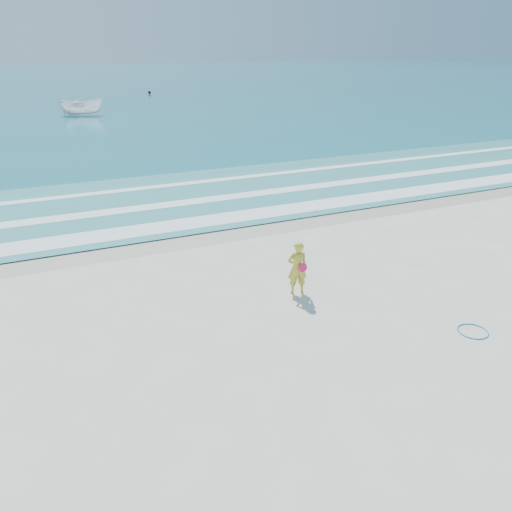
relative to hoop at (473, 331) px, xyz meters
name	(u,v)px	position (x,y,z in m)	size (l,w,h in m)	color
ground	(315,357)	(-4.26, 0.71, -0.01)	(400.00, 400.00, 0.00)	silver
wet_sand	(196,235)	(-4.26, 9.71, -0.01)	(400.00, 2.40, 0.00)	#B2A893
ocean	(46,81)	(-4.26, 105.71, 0.01)	(400.00, 190.00, 0.04)	#19727F
shallow	(163,200)	(-4.26, 14.71, 0.03)	(400.00, 10.00, 0.01)	#59B7AD
foam_near	(186,224)	(-4.26, 11.01, 0.04)	(400.00, 1.40, 0.01)	white
foam_mid	(167,205)	(-4.26, 13.91, 0.04)	(400.00, 0.90, 0.01)	white
foam_far	(150,187)	(-4.26, 17.21, 0.04)	(400.00, 0.60, 0.01)	white
hoop	(473,331)	(0.00, 0.00, 0.00)	(0.76, 0.76, 0.03)	#0B77C8
boat	(82,107)	(-3.91, 48.29, 0.88)	(1.67, 4.44, 1.71)	white
buoy	(149,92)	(8.14, 69.80, 0.24)	(0.44, 0.44, 0.44)	black
woman	(297,268)	(-3.07, 3.81, 0.80)	(0.66, 0.50, 1.62)	gold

